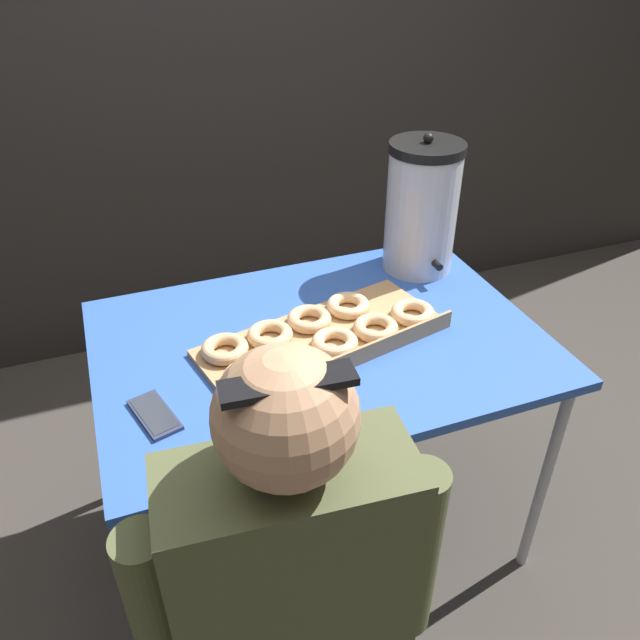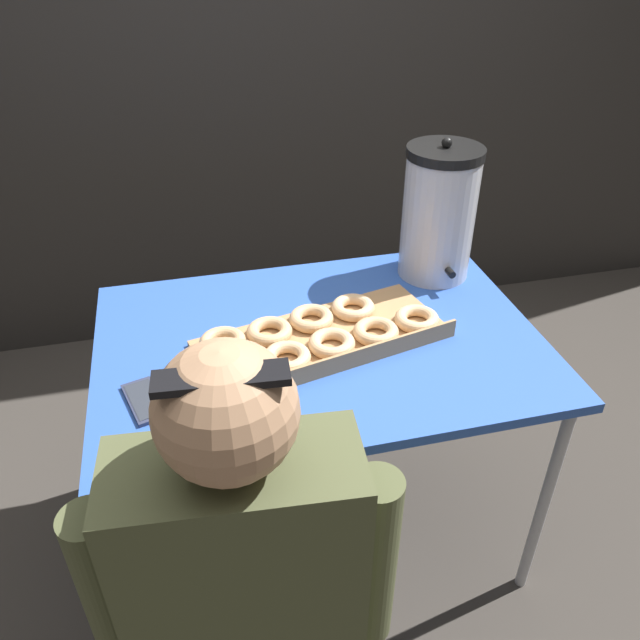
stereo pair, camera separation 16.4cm
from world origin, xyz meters
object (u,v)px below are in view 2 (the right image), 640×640
at_px(donut_box, 318,337).
at_px(person_seated, 250,621).
at_px(coffee_urn, 439,213).
at_px(cell_phone, 145,401).

distance_m(donut_box, person_seated, 0.71).
relative_size(donut_box, coffee_urn, 1.63).
bearing_deg(cell_phone, person_seated, -87.38).
height_order(donut_box, person_seated, person_seated).
height_order(cell_phone, person_seated, person_seated).
distance_m(donut_box, cell_phone, 0.47).
xyz_separation_m(cell_phone, person_seated, (0.17, -0.50, -0.17)).
height_order(coffee_urn, person_seated, person_seated).
bearing_deg(cell_phone, coffee_urn, 9.33).
relative_size(cell_phone, person_seated, 0.14).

